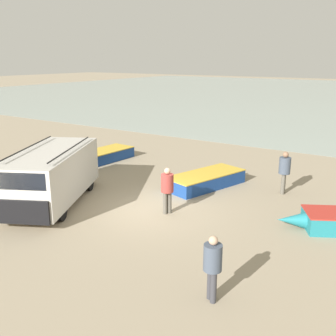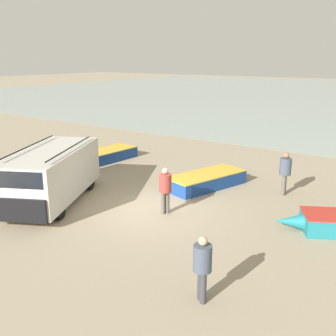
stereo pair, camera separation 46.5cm
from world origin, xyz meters
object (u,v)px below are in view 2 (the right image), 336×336
Objects in this scene: fisherman_2 at (285,170)px; fishing_rowboat_1 at (99,157)px; fisherman_1 at (202,263)px; fisherman_0 at (165,187)px; parked_van at (51,174)px; fishing_rowboat_2 at (208,180)px.

fishing_rowboat_1 is at bearing 173.55° from fisherman_2.
fisherman_1 is 0.92× the size of fisherman_2.
fisherman_0 is (7.04, -3.81, 0.72)m from fishing_rowboat_1.
fishing_rowboat_1 is 8.04m from fisherman_0.
parked_van is 1.11× the size of fishing_rowboat_1.
fisherman_0 is 1.04× the size of fisherman_1.
fisherman_2 is at bearing -137.20° from fisherman_1.
parked_van is at bearing -149.71° from fisherman_2.
fisherman_0 is (4.25, 1.55, -0.13)m from parked_van.
fisherman_2 is at bearing 97.28° from fishing_rowboat_1.
fishing_rowboat_1 is (-2.79, 5.36, -0.85)m from parked_van.
fisherman_1 is at bearing -134.91° from fishing_rowboat_2.
parked_van is 6.10m from fishing_rowboat_1.
fishing_rowboat_2 reaches higher than fishing_rowboat_1.
fisherman_0 is at bearing -132.27° from fisherman_2.
fishing_rowboat_1 is 3.14× the size of fisherman_1.
fishing_rowboat_1 is 13.24m from fisherman_1.
fisherman_2 reaches higher than fisherman_0.
parked_van reaches higher than fishing_rowboat_2.
fishing_rowboat_2 is at bearing 91.95° from fishing_rowboat_1.
fisherman_0 reaches higher than fishing_rowboat_2.
parked_van is 3.21× the size of fisherman_2.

